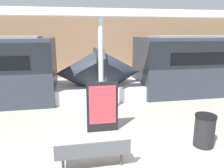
{
  "coord_description": "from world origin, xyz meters",
  "views": [
    {
      "loc": [
        -1.61,
        -4.5,
        3.4
      ],
      "look_at": [
        -0.09,
        3.66,
        1.4
      ],
      "focal_mm": 35.0,
      "sensor_mm": 36.0,
      "label": 1
    }
  ],
  "objects_px": {
    "trash_bin": "(204,130)",
    "support_column_near": "(101,67)",
    "poster_board": "(102,107)",
    "bench_near": "(93,152)"
  },
  "relations": [
    {
      "from": "trash_bin",
      "to": "support_column_near",
      "type": "height_order",
      "value": "support_column_near"
    },
    {
      "from": "poster_board",
      "to": "bench_near",
      "type": "bearing_deg",
      "value": -104.32
    },
    {
      "from": "trash_bin",
      "to": "support_column_near",
      "type": "xyz_separation_m",
      "value": [
        -2.69,
        3.24,
        1.48
      ]
    },
    {
      "from": "support_column_near",
      "to": "trash_bin",
      "type": "bearing_deg",
      "value": -50.32
    },
    {
      "from": "support_column_near",
      "to": "poster_board",
      "type": "bearing_deg",
      "value": -96.45
    },
    {
      "from": "poster_board",
      "to": "support_column_near",
      "type": "height_order",
      "value": "support_column_near"
    },
    {
      "from": "poster_board",
      "to": "support_column_near",
      "type": "distance_m",
      "value": 2.02
    },
    {
      "from": "trash_bin",
      "to": "support_column_near",
      "type": "relative_size",
      "value": 0.25
    },
    {
      "from": "bench_near",
      "to": "trash_bin",
      "type": "distance_m",
      "value": 3.47
    },
    {
      "from": "bench_near",
      "to": "support_column_near",
      "type": "bearing_deg",
      "value": 78.75
    }
  ]
}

